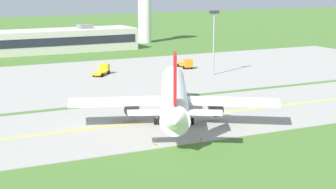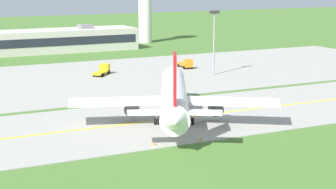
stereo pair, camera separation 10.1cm
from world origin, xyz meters
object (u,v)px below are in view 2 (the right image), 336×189
at_px(service_truck_fuel, 186,64).
at_px(service_truck_baggage, 103,70).
at_px(airplane_lead, 174,97).
at_px(apron_light_mast, 214,34).

bearing_deg(service_truck_fuel, service_truck_baggage, 179.42).
relative_size(airplane_lead, apron_light_mast, 2.50).
relative_size(service_truck_baggage, apron_light_mast, 0.42).
relative_size(airplane_lead, service_truck_fuel, 5.55).
xyz_separation_m(service_truck_fuel, apron_light_mast, (0.82, -11.47, 8.14)).
distance_m(airplane_lead, service_truck_fuel, 55.21).
bearing_deg(service_truck_baggage, airplane_lead, -97.76).
xyz_separation_m(airplane_lead, service_truck_baggage, (6.49, 47.60, -2.95)).
bearing_deg(apron_light_mast, service_truck_baggage, 152.55).
bearing_deg(service_truck_fuel, apron_light_mast, -85.92).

